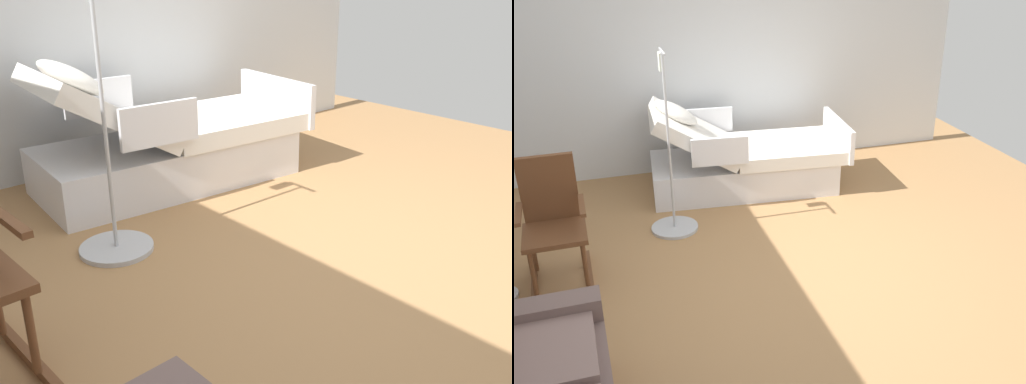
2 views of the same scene
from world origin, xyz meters
The scene contains 3 objects.
ground_plane centered at (0.00, 0.00, 0.00)m, with size 6.71×6.71×0.00m, color #9E7247.
hospital_bed centered at (1.80, 0.05, 0.31)m, with size 1.15×2.14×1.08m.
iv_pole centered at (1.07, 0.94, 0.25)m, with size 0.44×0.44×1.69m.
Camera 1 is at (-1.78, 2.38, 1.62)m, focal length 40.29 mm.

